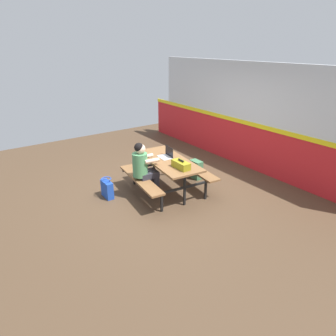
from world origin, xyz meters
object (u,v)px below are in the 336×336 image
Objects in this scene: picnic_table_main at (168,167)px; student_nearer at (144,166)px; backpack_dark at (196,169)px; toolbox_grey at (181,165)px; laptop_silver at (166,155)px; tote_bag_bright at (107,189)px.

picnic_table_main is 1.48× the size of student_nearer.
backpack_dark is (-0.18, 0.95, -0.36)m from picnic_table_main.
toolbox_grey is at bearing 40.40° from student_nearer.
picnic_table_main reaches higher than backpack_dark.
student_nearer is (-0.07, -0.55, 0.13)m from picnic_table_main.
laptop_silver is 0.78× the size of backpack_dark.
laptop_silver is 0.80× the size of tote_bag_bright.
backpack_dark is (-0.11, 1.50, -0.49)m from student_nearer.
picnic_table_main is at bearing -79.56° from backpack_dark.
toolbox_grey reaches higher than backpack_dark.
picnic_table_main is 1.03m from backpack_dark.
picnic_table_main is 0.57m from student_nearer.
student_nearer reaches higher than laptop_silver.
picnic_table_main is 0.26m from laptop_silver.
picnic_table_main is at bearing 83.17° from student_nearer.
picnic_table_main reaches higher than tote_bag_bright.
student_nearer is 1.58m from backpack_dark.
backpack_dark is at bearing 92.54° from laptop_silver.
backpack_dark is (-0.69, 1.01, -0.60)m from toolbox_grey.
student_nearer is 0.93m from tote_bag_bright.
laptop_silver is 0.86× the size of toolbox_grey.
laptop_silver reaches higher than tote_bag_bright.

